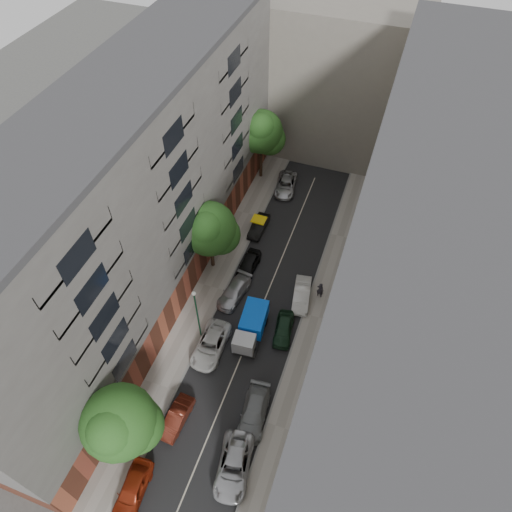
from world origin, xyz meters
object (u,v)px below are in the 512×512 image
at_px(car_left_0, 133,490).
at_px(car_left_1, 177,418).
at_px(car_left_3, 234,292).
at_px(car_right_1, 254,413).
at_px(tree_mid, 210,231).
at_px(tree_far, 262,134).
at_px(car_left_6, 286,185).
at_px(car_right_2, 284,329).
at_px(lamp_post, 197,310).
at_px(car_right_0, 234,466).
at_px(tree_near, 120,425).
at_px(pedestrian, 320,290).
at_px(car_right_3, 302,295).
at_px(car_left_2, 211,345).
at_px(car_left_4, 248,265).
at_px(tarp_truck, 251,326).
at_px(car_left_5, 259,226).

bearing_deg(car_left_0, car_left_1, 78.69).
bearing_deg(car_left_3, car_right_1, -52.31).
bearing_deg(tree_mid, tree_far, 90.00).
bearing_deg(car_left_6, car_left_0, -98.76).
bearing_deg(tree_far, car_left_6, -17.58).
bearing_deg(car_right_2, lamp_post, -166.58).
distance_m(car_left_6, car_right_0, 32.18).
bearing_deg(tree_near, pedestrian, 62.54).
xyz_separation_m(car_left_6, car_right_3, (6.13, -15.00, 0.04)).
height_order(car_left_6, car_right_3, car_right_3).
height_order(car_left_0, car_right_3, car_left_0).
distance_m(car_left_3, car_right_1, 12.08).
relative_size(car_left_2, car_left_4, 1.25).
height_order(car_left_2, tree_near, tree_near).
xyz_separation_m(car_right_3, tree_mid, (-9.63, 0.97, 4.60)).
relative_size(car_right_0, lamp_post, 0.79).
distance_m(lamp_post, pedestrian, 12.41).
bearing_deg(tree_far, car_left_4, -76.19).
height_order(tarp_truck, lamp_post, lamp_post).
relative_size(car_left_1, lamp_post, 0.59).
distance_m(car_right_1, car_right_2, 8.20).
bearing_deg(tree_far, tree_near, -87.58).
relative_size(tree_near, tree_mid, 1.00).
relative_size(car_right_0, car_right_1, 1.06).
bearing_deg(car_left_3, lamp_post, -94.65).
relative_size(car_left_2, tree_near, 0.65).
xyz_separation_m(car_right_0, car_right_3, (0.53, 16.69, -0.00)).
height_order(car_left_0, car_right_2, car_left_0).
bearing_deg(car_left_3, tree_mid, 149.64).
bearing_deg(car_left_1, car_right_3, 70.73).
relative_size(lamp_post, pedestrian, 3.46).
height_order(car_left_3, car_right_2, car_right_2).
bearing_deg(tarp_truck, car_left_2, -142.48).
distance_m(car_left_2, tree_mid, 10.61).
bearing_deg(tree_near, lamp_post, 86.52).
distance_m(tree_mid, tree_far, 15.18).
bearing_deg(tarp_truck, lamp_post, -163.29).
height_order(car_left_5, tree_mid, tree_mid).
height_order(car_right_2, lamp_post, lamp_post).
xyz_separation_m(car_left_5, lamp_post, (-0.60, -14.39, 3.55)).
distance_m(tarp_truck, car_left_0, 15.74).
height_order(car_left_2, tree_far, tree_far).
xyz_separation_m(car_left_3, car_right_1, (5.79, -10.60, 0.04)).
bearing_deg(car_right_3, tree_far, 111.58).
relative_size(car_left_1, car_left_2, 0.75).
relative_size(car_left_1, car_left_6, 0.79).
xyz_separation_m(car_left_0, car_left_3, (0.54, 18.80, -0.08)).
xyz_separation_m(tarp_truck, tree_mid, (-6.39, 6.24, 4.04)).
bearing_deg(pedestrian, car_left_6, -49.30).
relative_size(car_left_5, lamp_post, 0.60).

